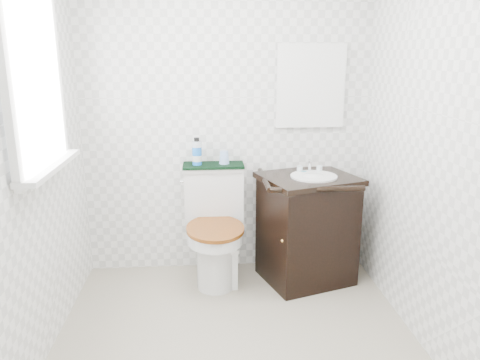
{
  "coord_description": "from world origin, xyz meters",
  "views": [
    {
      "loc": [
        -0.17,
        -2.36,
        1.68
      ],
      "look_at": [
        0.07,
        0.75,
        0.84
      ],
      "focal_mm": 35.0,
      "sensor_mm": 36.0,
      "label": 1
    }
  ],
  "objects": [
    {
      "name": "floor",
      "position": [
        0.0,
        0.0,
        0.0
      ],
      "size": [
        2.4,
        2.4,
        0.0
      ],
      "primitive_type": "plane",
      "color": "#A59B85",
      "rests_on": "ground"
    },
    {
      "name": "wall_back",
      "position": [
        0.0,
        1.2,
        1.2
      ],
      "size": [
        2.4,
        0.0,
        2.4
      ],
      "primitive_type": "plane",
      "rotation": [
        1.57,
        0.0,
        0.0
      ],
      "color": "white",
      "rests_on": "ground"
    },
    {
      "name": "wall_front",
      "position": [
        0.0,
        -1.2,
        1.2
      ],
      "size": [
        2.4,
        0.0,
        2.4
      ],
      "primitive_type": "plane",
      "rotation": [
        -1.57,
        0.0,
        0.0
      ],
      "color": "white",
      "rests_on": "ground"
    },
    {
      "name": "wall_left",
      "position": [
        -1.1,
        0.0,
        1.2
      ],
      "size": [
        0.0,
        2.4,
        2.4
      ],
      "primitive_type": "plane",
      "rotation": [
        1.57,
        0.0,
        1.57
      ],
      "color": "white",
      "rests_on": "ground"
    },
    {
      "name": "wall_right",
      "position": [
        1.1,
        0.0,
        1.2
      ],
      "size": [
        0.0,
        2.4,
        2.4
      ],
      "primitive_type": "plane",
      "rotation": [
        1.57,
        0.0,
        -1.57
      ],
      "color": "white",
      "rests_on": "ground"
    },
    {
      "name": "window",
      "position": [
        -1.07,
        0.25,
        1.55
      ],
      "size": [
        0.02,
        0.7,
        0.9
      ],
      "primitive_type": "cube",
      "color": "white",
      "rests_on": "wall_left"
    },
    {
      "name": "mirror",
      "position": [
        0.64,
        1.18,
        1.45
      ],
      "size": [
        0.5,
        0.02,
        0.6
      ],
      "primitive_type": "cube",
      "color": "silver",
      "rests_on": "wall_back"
    },
    {
      "name": "toilet",
      "position": [
        -0.11,
        0.96,
        0.38
      ],
      "size": [
        0.47,
        0.65,
        0.86
      ],
      "color": "silver",
      "rests_on": "floor"
    },
    {
      "name": "vanity",
      "position": [
        0.59,
        0.9,
        0.43
      ],
      "size": [
        0.79,
        0.73,
        0.92
      ],
      "color": "black",
      "rests_on": "floor"
    },
    {
      "name": "trash_bin",
      "position": [
        -0.05,
        0.82,
        0.16
      ],
      "size": [
        0.23,
        0.19,
        0.32
      ],
      "color": "white",
      "rests_on": "floor"
    },
    {
      "name": "towel",
      "position": [
        -0.11,
        1.09,
        0.87
      ],
      "size": [
        0.46,
        0.22,
        0.02
      ],
      "primitive_type": "cube",
      "color": "black",
      "rests_on": "toilet"
    },
    {
      "name": "mouthwash_bottle",
      "position": [
        -0.23,
        1.08,
        0.97
      ],
      "size": [
        0.07,
        0.07,
        0.21
      ],
      "color": "blue",
      "rests_on": "towel"
    },
    {
      "name": "cup",
      "position": [
        -0.02,
        1.1,
        0.93
      ],
      "size": [
        0.08,
        0.08,
        0.1
      ],
      "primitive_type": "cone",
      "color": "#90B6ED",
      "rests_on": "towel"
    },
    {
      "name": "soap_bar",
      "position": [
        0.57,
        1.0,
        0.83
      ],
      "size": [
        0.06,
        0.04,
        0.02
      ],
      "primitive_type": "ellipsoid",
      "color": "#1B7385",
      "rests_on": "vanity"
    }
  ]
}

